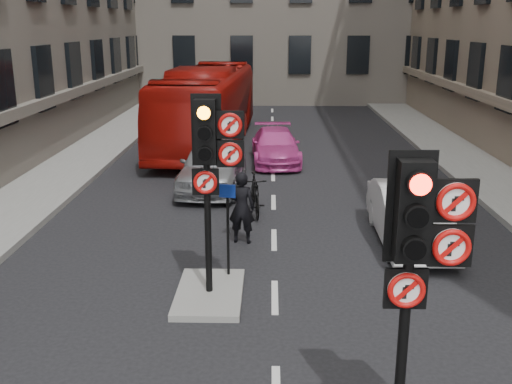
{
  "coord_description": "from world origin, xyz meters",
  "views": [
    {
      "loc": [
        -0.1,
        -5.03,
        4.86
      ],
      "look_at": [
        -0.29,
        2.91,
        2.6
      ],
      "focal_mm": 42.0,
      "sensor_mm": 36.0,
      "label": 1
    }
  ],
  "objects_px": {
    "signal_far": "(211,153)",
    "bus_red": "(208,106)",
    "signal_near": "(419,244)",
    "motorcycle": "(255,194)",
    "car_silver": "(213,164)",
    "car_white": "(410,215)",
    "car_pink": "(276,146)",
    "motorcyclist": "(242,208)",
    "info_sign": "(228,217)"
  },
  "relations": [
    {
      "from": "signal_far",
      "to": "bus_red",
      "type": "relative_size",
      "value": 0.31
    },
    {
      "from": "signal_near",
      "to": "motorcycle",
      "type": "height_order",
      "value": "signal_near"
    },
    {
      "from": "bus_red",
      "to": "motorcycle",
      "type": "relative_size",
      "value": 6.44
    },
    {
      "from": "bus_red",
      "to": "car_silver",
      "type": "bearing_deg",
      "value": -79.73
    },
    {
      "from": "signal_far",
      "to": "car_white",
      "type": "relative_size",
      "value": 0.89
    },
    {
      "from": "car_silver",
      "to": "bus_red",
      "type": "height_order",
      "value": "bus_red"
    },
    {
      "from": "car_pink",
      "to": "car_white",
      "type": "bearing_deg",
      "value": -73.15
    },
    {
      "from": "car_white",
      "to": "motorcyclist",
      "type": "xyz_separation_m",
      "value": [
        -3.8,
        -0.07,
        0.17
      ]
    },
    {
      "from": "motorcycle",
      "to": "motorcyclist",
      "type": "distance_m",
      "value": 2.15
    },
    {
      "from": "car_white",
      "to": "info_sign",
      "type": "bearing_deg",
      "value": -150.71
    },
    {
      "from": "motorcyclist",
      "to": "signal_near",
      "type": "bearing_deg",
      "value": 116.96
    },
    {
      "from": "car_silver",
      "to": "car_pink",
      "type": "xyz_separation_m",
      "value": [
        1.92,
        3.62,
        -0.16
      ]
    },
    {
      "from": "car_pink",
      "to": "bus_red",
      "type": "xyz_separation_m",
      "value": [
        -2.73,
        3.02,
        1.0
      ]
    },
    {
      "from": "signal_far",
      "to": "car_silver",
      "type": "bearing_deg",
      "value": 95.46
    },
    {
      "from": "car_silver",
      "to": "motorcycle",
      "type": "distance_m",
      "value": 2.81
    },
    {
      "from": "bus_red",
      "to": "motorcyclist",
      "type": "xyz_separation_m",
      "value": [
        1.89,
        -11.22,
        -0.75
      ]
    },
    {
      "from": "car_pink",
      "to": "info_sign",
      "type": "relative_size",
      "value": 2.21
    },
    {
      "from": "signal_near",
      "to": "signal_far",
      "type": "bearing_deg",
      "value": 123.02
    },
    {
      "from": "car_white",
      "to": "bus_red",
      "type": "height_order",
      "value": "bus_red"
    },
    {
      "from": "car_silver",
      "to": "motorcyclist",
      "type": "distance_m",
      "value": 4.7
    },
    {
      "from": "car_silver",
      "to": "car_pink",
      "type": "height_order",
      "value": "car_silver"
    },
    {
      "from": "car_pink",
      "to": "motorcycle",
      "type": "xyz_separation_m",
      "value": [
        -0.58,
        -6.08,
        -0.05
      ]
    },
    {
      "from": "signal_far",
      "to": "motorcyclist",
      "type": "relative_size",
      "value": 2.16
    },
    {
      "from": "info_sign",
      "to": "signal_near",
      "type": "bearing_deg",
      "value": -53.87
    },
    {
      "from": "bus_red",
      "to": "motorcycle",
      "type": "distance_m",
      "value": 9.42
    },
    {
      "from": "car_pink",
      "to": "motorcycle",
      "type": "distance_m",
      "value": 6.11
    },
    {
      "from": "car_pink",
      "to": "motorcyclist",
      "type": "xyz_separation_m",
      "value": [
        -0.83,
        -8.2,
        0.24
      ]
    },
    {
      "from": "signal_far",
      "to": "motorcycle",
      "type": "xyz_separation_m",
      "value": [
        0.63,
        4.95,
        -2.17
      ]
    },
    {
      "from": "signal_near",
      "to": "info_sign",
      "type": "xyz_separation_m",
      "value": [
        -2.39,
        4.74,
        -1.28
      ]
    },
    {
      "from": "car_silver",
      "to": "info_sign",
      "type": "bearing_deg",
      "value": -78.89
    },
    {
      "from": "signal_near",
      "to": "car_pink",
      "type": "xyz_separation_m",
      "value": [
        -1.39,
        15.04,
        -2.0
      ]
    },
    {
      "from": "signal_near",
      "to": "motorcyclist",
      "type": "distance_m",
      "value": 7.41
    },
    {
      "from": "signal_far",
      "to": "motorcyclist",
      "type": "distance_m",
      "value": 3.42
    },
    {
      "from": "car_silver",
      "to": "bus_red",
      "type": "distance_m",
      "value": 6.75
    },
    {
      "from": "motorcycle",
      "to": "motorcyclist",
      "type": "relative_size",
      "value": 1.06
    },
    {
      "from": "signal_near",
      "to": "bus_red",
      "type": "xyz_separation_m",
      "value": [
        -4.12,
        18.06,
        -1.0
      ]
    },
    {
      "from": "car_white",
      "to": "car_pink",
      "type": "height_order",
      "value": "car_white"
    },
    {
      "from": "signal_far",
      "to": "car_white",
      "type": "distance_m",
      "value": 5.49
    },
    {
      "from": "info_sign",
      "to": "car_white",
      "type": "bearing_deg",
      "value": 38.1
    },
    {
      "from": "signal_near",
      "to": "car_white",
      "type": "relative_size",
      "value": 0.89
    },
    {
      "from": "car_silver",
      "to": "car_pink",
      "type": "relative_size",
      "value": 1.08
    },
    {
      "from": "car_silver",
      "to": "car_white",
      "type": "xyz_separation_m",
      "value": [
        4.89,
        -4.51,
        -0.09
      ]
    },
    {
      "from": "signal_far",
      "to": "car_pink",
      "type": "height_order",
      "value": "signal_far"
    },
    {
      "from": "car_white",
      "to": "info_sign",
      "type": "distance_m",
      "value": 4.56
    },
    {
      "from": "car_white",
      "to": "motorcycle",
      "type": "relative_size",
      "value": 2.27
    },
    {
      "from": "bus_red",
      "to": "car_white",
      "type": "bearing_deg",
      "value": -59.62
    },
    {
      "from": "signal_far",
      "to": "bus_red",
      "type": "xyz_separation_m",
      "value": [
        -1.52,
        14.06,
        -1.12
      ]
    },
    {
      "from": "car_pink",
      "to": "motorcycle",
      "type": "bearing_deg",
      "value": -98.69
    },
    {
      "from": "car_pink",
      "to": "motorcyclist",
      "type": "height_order",
      "value": "motorcyclist"
    },
    {
      "from": "bus_red",
      "to": "info_sign",
      "type": "bearing_deg",
      "value": -79.26
    }
  ]
}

